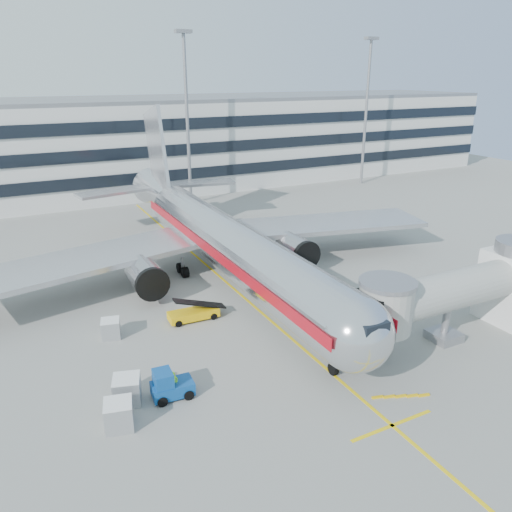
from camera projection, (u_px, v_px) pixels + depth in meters
name	position (u px, v px, depth m)	size (l,w,h in m)	color
ground	(276.00, 326.00, 41.23)	(180.00, 180.00, 0.00)	gray
lead_in_line	(227.00, 283.00, 49.58)	(0.25, 70.00, 0.01)	yellow
stop_bar	(392.00, 426.00, 29.54)	(6.00, 0.25, 0.01)	yellow
main_jet	(219.00, 238.00, 49.55)	(50.95, 48.70, 16.06)	silver
jet_bridge	(465.00, 290.00, 38.43)	(17.80, 4.50, 7.00)	silver
terminal	(114.00, 145.00, 86.90)	(150.00, 24.25, 15.60)	silver
light_mast_centre	(187.00, 107.00, 74.57)	(2.40, 1.20, 25.45)	gray
light_mast_east	(367.00, 101.00, 89.15)	(2.40, 1.20, 25.45)	gray
belt_loader	(193.00, 313.00, 42.02)	(4.48, 1.75, 2.13)	#E7B109
baggage_tug	(170.00, 386.00, 31.85)	(2.74, 1.85, 1.98)	navy
cargo_container_left	(127.00, 390.00, 31.38)	(2.08, 2.08, 1.77)	#A8ABAF
cargo_container_right	(111.00, 329.00, 39.18)	(1.70, 1.70, 1.50)	#A8ABAF
cargo_container_front	(119.00, 415.00, 29.13)	(1.94, 1.94, 1.72)	#A8ABAF
ramp_worker	(174.00, 384.00, 31.95)	(0.65, 0.43, 1.79)	#8AFE1A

